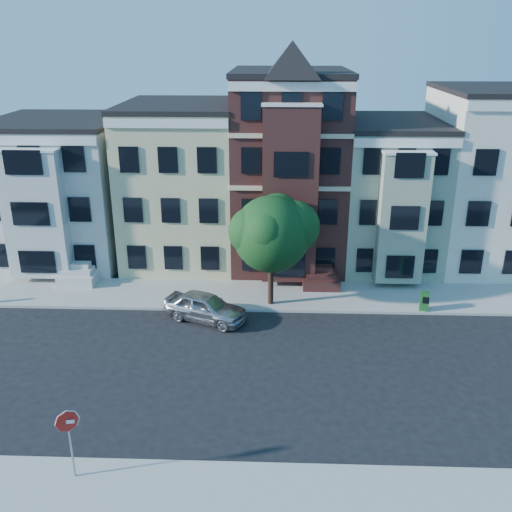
{
  "coord_description": "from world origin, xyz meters",
  "views": [
    {
      "loc": [
        -0.78,
        -22.13,
        14.24
      ],
      "look_at": [
        -1.73,
        3.72,
        4.2
      ],
      "focal_mm": 40.0,
      "sensor_mm": 36.0,
      "label": 1
    }
  ],
  "objects_px": {
    "stop_sign": "(70,440)",
    "street_tree": "(271,239)",
    "parked_car": "(205,307)",
    "newspaper_box": "(424,301)"
  },
  "relations": [
    {
      "from": "street_tree",
      "to": "newspaper_box",
      "type": "xyz_separation_m",
      "value": [
        8.41,
        -0.53,
        -3.3
      ]
    },
    {
      "from": "newspaper_box",
      "to": "street_tree",
      "type": "bearing_deg",
      "value": -170.22
    },
    {
      "from": "parked_car",
      "to": "newspaper_box",
      "type": "distance_m",
      "value": 11.94
    },
    {
      "from": "stop_sign",
      "to": "street_tree",
      "type": "bearing_deg",
      "value": 53.08
    },
    {
      "from": "parked_car",
      "to": "stop_sign",
      "type": "bearing_deg",
      "value": -172.44
    },
    {
      "from": "parked_car",
      "to": "stop_sign",
      "type": "xyz_separation_m",
      "value": [
        -3.07,
        -11.88,
        0.89
      ]
    },
    {
      "from": "street_tree",
      "to": "parked_car",
      "type": "bearing_deg",
      "value": -151.84
    },
    {
      "from": "street_tree",
      "to": "newspaper_box",
      "type": "relative_size",
      "value": 7.17
    },
    {
      "from": "parked_car",
      "to": "stop_sign",
      "type": "relative_size",
      "value": 1.49
    },
    {
      "from": "parked_car",
      "to": "stop_sign",
      "type": "height_order",
      "value": "stop_sign"
    }
  ]
}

